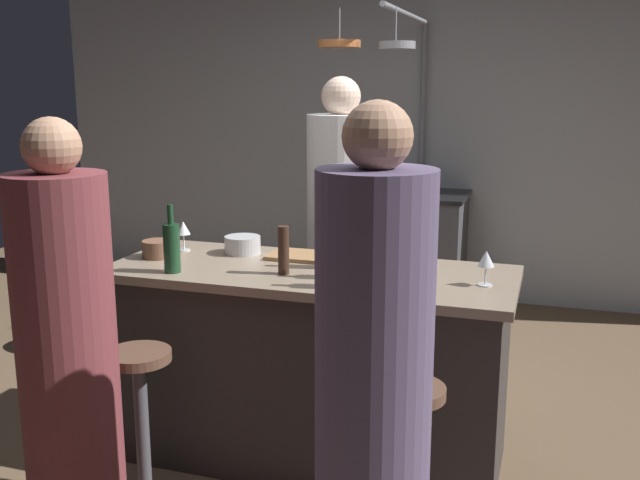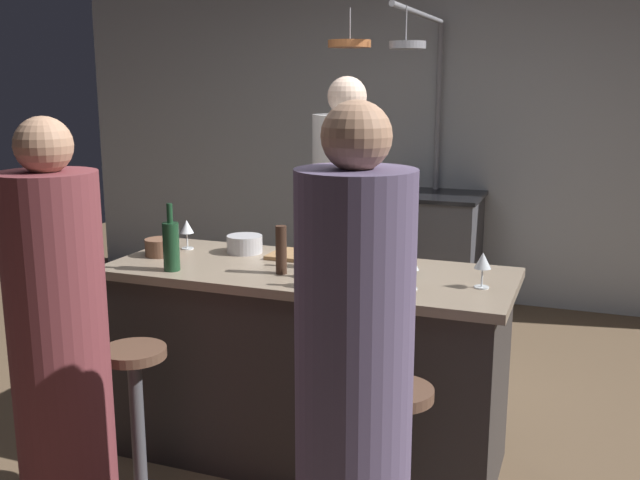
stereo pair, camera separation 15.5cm
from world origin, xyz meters
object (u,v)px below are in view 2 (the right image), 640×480
Objects in this scene: chef at (346,249)px; guest_right at (354,403)px; wine_bottle_dark at (360,250)px; wine_bottle_red at (351,260)px; wine_glass_near_left_guest at (411,264)px; potted_plant at (106,302)px; mixing_bowl_wooden at (160,247)px; wine_bottle_white at (341,242)px; bar_stool_right at (394,468)px; bar_stool_left at (137,419)px; cutting_board at (304,256)px; wine_glass_near_right_guest at (483,262)px; wine_bottle_amber at (396,235)px; pepper_mill at (281,250)px; stove_range at (427,251)px; mixing_bowl_steel at (245,244)px; guest_left at (61,363)px; wine_glass_by_chef at (187,228)px; mixing_bowl_blue at (391,263)px; wine_bottle_green at (171,245)px.

chef is 1.05× the size of guest_right.
wine_bottle_dark reaches higher than wine_bottle_red.
potted_plant is at bearing 155.55° from wine_glass_near_left_guest.
guest_right is 11.53× the size of mixing_bowl_wooden.
guest_right is 1.13m from wine_bottle_white.
wine_bottle_white is at bearing 123.04° from bar_stool_right.
bar_stool_left is 1.05m from cutting_board.
wine_glass_near_right_guest is (0.86, -0.22, 0.10)m from cutting_board.
guest_right is 5.38× the size of wine_bottle_white.
pepper_mill is at bearing -137.43° from wine_bottle_amber.
stove_range is 5.16× the size of mixing_bowl_steel.
stove_range is 2.62m from wine_bottle_dark.
chef is at bearing 74.57° from bar_stool_left.
wine_glass_near_left_guest is (1.05, 0.81, 0.26)m from guest_left.
wine_bottle_amber is 0.45m from wine_glass_near_left_guest.
chef reaches higher than wine_glass_by_chef.
pepper_mill is 0.68m from mixing_bowl_wooden.
wine_glass_near_right_guest reaches higher than bar_stool_left.
stove_range is 2.36m from mixing_bowl_steel.
chef reaches higher than stove_range.
cutting_board is at bearing -170.57° from wine_bottle_amber.
wine_bottle_amber is 1.12m from mixing_bowl_wooden.
mixing_bowl_steel reaches higher than stove_range.
bar_stool_right is 0.89m from wine_bottle_dark.
wine_bottle_white is at bearing -6.44° from wine_glass_by_chef.
wine_bottle_dark is (0.76, 0.53, 0.65)m from bar_stool_left.
pepper_mill is 0.37m from wine_bottle_red.
wine_glass_near_left_guest is 1.00× the size of wine_glass_by_chef.
pepper_mill is at bearing 175.84° from wine_glass_near_left_guest.
wine_glass_near_right_guest is at bearing -7.24° from wine_glass_by_chef.
cutting_board is at bearing 93.16° from pepper_mill.
potted_plant is (-1.29, 1.50, -0.08)m from bar_stool_left.
wine_glass_near_left_guest reaches higher than mixing_bowl_blue.
wine_glass_near_left_guest reaches higher than mixing_bowl_wooden.
mixing_bowl_steel is at bearing 70.98° from wine_bottle_green.
wine_glass_by_chef is at bearing 166.16° from wine_bottle_dark.
wine_bottle_white reaches higher than mixing_bowl_blue.
bar_stool_right is at bearing -79.41° from stove_range.
wine_bottle_red is 2.09× the size of wine_glass_by_chef.
bar_stool_left is 4.66× the size of wine_glass_by_chef.
wine_bottle_amber is at bearing 98.53° from mixing_bowl_blue.
mixing_bowl_wooden is at bearing -175.22° from wine_bottle_white.
mixing_bowl_steel is (-0.54, 0.13, -0.08)m from wine_bottle_white.
guest_right is 3.00m from potted_plant.
wine_glass_near_right_guest is (1.47, -0.19, 0.00)m from wine_glass_by_chef.
bar_stool_left is at bearing -96.73° from mixing_bowl_steel.
guest_left reaches higher than stove_range.
bar_stool_left is 4.71× the size of mixing_bowl_wooden.
pepper_mill reaches higher than mixing_bowl_wooden.
wine_bottle_green is at bearing -179.67° from wine_bottle_red.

